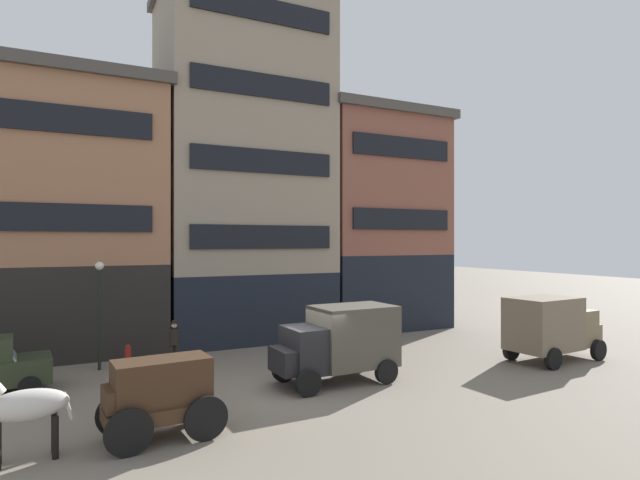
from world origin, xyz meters
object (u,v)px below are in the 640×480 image
Objects in this scene: pedestrian_officer at (174,341)px; cargo_wagon at (160,393)px; delivery_truck_far at (552,326)px; delivery_truck_near at (339,341)px; fire_hydrant_curbside at (128,355)px; draft_horse at (22,405)px; streetlamp_curbside at (99,300)px.

cargo_wagon is at bearing -102.88° from pedestrian_officer.
delivery_truck_near is at bearing 173.47° from delivery_truck_far.
delivery_truck_far is at bearing -22.61° from pedestrian_officer.
delivery_truck_near is 8.60m from fire_hydrant_curbside.
pedestrian_officer is (-4.72, 4.80, -0.44)m from delivery_truck_near.
cargo_wagon is 1.28× the size of draft_horse.
draft_horse is 0.53× the size of delivery_truck_near.
cargo_wagon is at bearing 0.07° from draft_horse.
cargo_wagon is 0.68× the size of delivery_truck_near.
delivery_truck_near and delivery_truck_far have the same top height.
draft_horse is at bearing -103.84° from streetlamp_curbside.
streetlamp_curbside is (-16.74, 6.57, 1.25)m from delivery_truck_far.
draft_horse is 0.57× the size of streetlamp_curbside.
streetlamp_curbside reaches higher than pedestrian_officer.
delivery_truck_far is 5.39× the size of fire_hydrant_curbside.
fire_hydrant_curbside is (-15.70, 6.80, -1.00)m from delivery_truck_far.
delivery_truck_far is (15.76, 1.42, 0.28)m from cargo_wagon.
pedestrian_officer is 2.16× the size of fire_hydrant_curbside.
streetlamp_curbside is at bearing 158.57° from delivery_truck_far.
draft_horse reaches higher than cargo_wagon.
cargo_wagon is 6.87m from delivery_truck_near.
delivery_truck_far is 1.09× the size of streetlamp_curbside.
delivery_truck_far is 17.14m from fire_hydrant_curbside.
draft_horse reaches higher than fire_hydrant_curbside.
draft_horse is 18.77m from delivery_truck_far.
cargo_wagon is 8.19m from streetlamp_curbside.
streetlamp_curbside is (1.97, 8.00, 1.40)m from draft_horse.
pedestrian_officer is (4.62, 7.30, -0.29)m from draft_horse.
delivery_truck_far is at bearing -6.53° from delivery_truck_near.
delivery_truck_far reaches higher than draft_horse.
cargo_wagon is 2.95m from draft_horse.
pedestrian_officer is (1.67, 7.29, -0.17)m from cargo_wagon.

